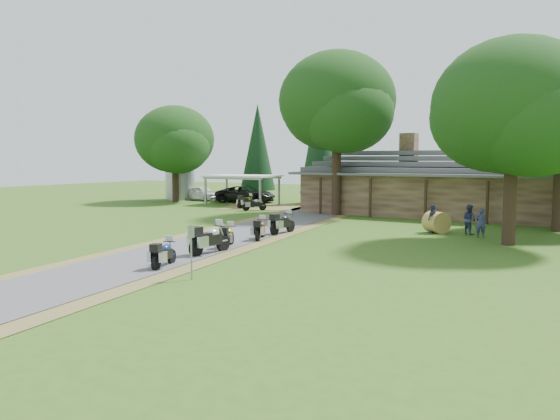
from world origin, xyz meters
The scene contains 25 objects.
ground centered at (0.00, 0.00, 0.00)m, with size 120.00×120.00×0.00m, color #345718.
driveway centered at (-0.50, 4.00, 0.00)m, with size 46.00×46.00×0.00m, color #4F4F52.
lodge centered at (6.00, 24.00, 2.45)m, with size 21.40×9.40×4.90m, color #4E3628, non-canonical shape.
silo centered at (-21.20, 25.54, 3.02)m, with size 2.98×2.98×6.05m, color gray.
carport centered at (-11.85, 23.34, 1.36)m, with size 6.27×4.18×2.72m, color white, non-canonical shape.
car_white_sedan centered at (-18.44, 25.72, 0.91)m, with size 5.45×2.30×1.82m, color white.
car_dark_suv centered at (-13.19, 25.83, 1.19)m, with size 6.22×2.65×2.38m, color black.
motorcycle_row_a centered at (1.85, -1.65, 0.58)m, with size 1.69×0.55×1.15m, color navy, non-canonical shape.
motorcycle_row_b centered at (1.55, 1.60, 0.73)m, with size 2.14×0.70×1.47m, color #ADAFB5, non-canonical shape.
motorcycle_row_c centered at (1.11, 3.53, 0.58)m, with size 1.71×0.56×1.17m, color #DBBC0C, non-canonical shape.
motorcycle_row_d centered at (1.08, 6.43, 0.61)m, with size 1.77×0.58×1.21m, color #B64A16, non-canonical shape.
motorcycle_row_e centered at (0.97, 8.90, 0.67)m, with size 1.95×0.64×1.33m, color black, non-canonical shape.
motorcycle_carport_a centered at (-9.71, 20.85, 0.61)m, with size 1.80×0.59×1.23m, color #C6AF00, non-canonical shape.
motorcycle_carport_b centered at (-7.92, 19.37, 0.60)m, with size 1.76×0.57×1.20m, color gray, non-canonical shape.
person_a centered at (10.85, 13.05, 0.93)m, with size 0.53×0.38×1.86m, color navy.
person_b centered at (10.05, 14.00, 0.98)m, with size 0.56×0.40×1.97m, color navy.
person_c centered at (8.19, 13.40, 0.97)m, with size 0.55×0.40×1.94m, color navy.
hay_bale centered at (8.32, 13.67, 0.61)m, with size 1.22×1.22×1.12m, color olive.
sign_post centered at (4.24, -2.83, 0.97)m, with size 0.35×0.06×1.93m, color gray, non-canonical shape.
oak_lodge_left centered at (-0.73, 19.59, 6.81)m, with size 8.56×8.56×13.63m, color #123810, non-canonical shape.
oak_lodge_right centered at (14.15, 17.88, 4.95)m, with size 6.49×6.49×9.89m, color #123810, non-canonical shape.
oak_driveway centered at (12.52, 11.17, 5.44)m, with size 7.74×7.74×10.88m, color #123810, non-canonical shape.
oak_silo centered at (-19.51, 22.94, 4.89)m, with size 7.65×7.65×9.77m, color #123810, non-canonical shape.
cedar_near centered at (-6.44, 28.15, 5.81)m, with size 3.70×3.70×11.61m, color black.
cedar_far centered at (-14.54, 29.97, 4.90)m, with size 3.64×3.64×9.80m, color black.
Camera 1 is at (16.54, -17.32, 4.24)m, focal length 35.00 mm.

